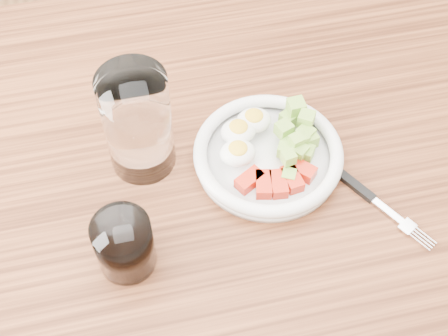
% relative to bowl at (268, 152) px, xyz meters
% --- Properties ---
extents(dining_table, '(1.50, 0.90, 0.77)m').
position_rel_bowl_xyz_m(dining_table, '(-0.06, -0.03, -0.12)').
color(dining_table, brown).
rests_on(dining_table, ground).
extents(bowl, '(0.21, 0.21, 0.05)m').
position_rel_bowl_xyz_m(bowl, '(0.00, 0.00, 0.00)').
color(bowl, white).
rests_on(bowl, dining_table).
extents(fork, '(0.11, 0.17, 0.01)m').
position_rel_bowl_xyz_m(fork, '(0.11, -0.08, -0.01)').
color(fork, black).
rests_on(fork, dining_table).
extents(water_glass, '(0.09, 0.09, 0.16)m').
position_rel_bowl_xyz_m(water_glass, '(-0.17, 0.04, 0.06)').
color(water_glass, white).
rests_on(water_glass, dining_table).
extents(coffee_glass, '(0.07, 0.07, 0.08)m').
position_rel_bowl_xyz_m(coffee_glass, '(-0.21, -0.11, 0.02)').
color(coffee_glass, white).
rests_on(coffee_glass, dining_table).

